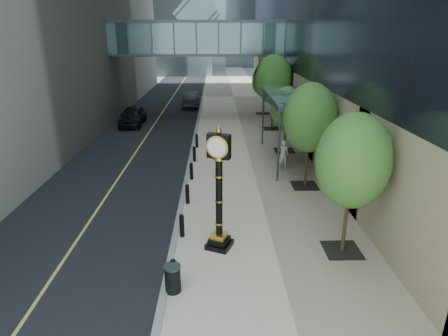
{
  "coord_description": "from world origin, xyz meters",
  "views": [
    {
      "loc": [
        -1.25,
        -9.47,
        8.04
      ],
      "look_at": [
        -0.93,
        6.07,
        2.39
      ],
      "focal_mm": 30.0,
      "sensor_mm": 36.0,
      "label": 1
    }
  ],
  "objects": [
    {
      "name": "car_near",
      "position": [
        -8.9,
        24.33,
        0.85
      ],
      "size": [
        2.01,
        4.9,
        1.66
      ],
      "primitive_type": "imported",
      "rotation": [
        0.0,
        0.0,
        0.01
      ],
      "color": "black",
      "rests_on": "road"
    },
    {
      "name": "street_trees",
      "position": [
        3.6,
        16.02,
        3.82
      ],
      "size": [
        3.06,
        28.54,
        6.29
      ],
      "color": "black",
      "rests_on": "sidewalk"
    },
    {
      "name": "road",
      "position": [
        -7.0,
        40.0,
        0.01
      ],
      "size": [
        8.0,
        180.0,
        0.02
      ],
      "primitive_type": "cube",
      "color": "black",
      "rests_on": "ground"
    },
    {
      "name": "skywalk",
      "position": [
        -3.0,
        28.0,
        7.71
      ],
      "size": [
        17.0,
        4.2,
        5.8
      ],
      "color": "slate",
      "rests_on": "ground"
    },
    {
      "name": "ground",
      "position": [
        0.0,
        0.0,
        0.0
      ],
      "size": [
        320.0,
        320.0,
        0.0
      ],
      "primitive_type": "plane",
      "color": "gray",
      "rests_on": "ground"
    },
    {
      "name": "curb",
      "position": [
        -3.0,
        40.0,
        0.04
      ],
      "size": [
        0.25,
        180.0,
        0.07
      ],
      "primitive_type": "cube",
      "color": "gray",
      "rests_on": "ground"
    },
    {
      "name": "street_clock",
      "position": [
        -1.17,
        3.37,
        2.14
      ],
      "size": [
        1.18,
        1.18,
        4.79
      ],
      "rotation": [
        0.0,
        0.0,
        -0.41
      ],
      "color": "black",
      "rests_on": "sidewalk"
    },
    {
      "name": "sidewalk",
      "position": [
        1.0,
        40.0,
        0.03
      ],
      "size": [
        8.0,
        180.0,
        0.06
      ],
      "primitive_type": "cube",
      "color": "beige",
      "rests_on": "ground"
    },
    {
      "name": "entrance_canopy",
      "position": [
        3.48,
        14.0,
        4.19
      ],
      "size": [
        3.0,
        8.0,
        4.38
      ],
      "color": "#383F44",
      "rests_on": "ground"
    },
    {
      "name": "pedestrian",
      "position": [
        2.81,
        12.21,
        1.01
      ],
      "size": [
        0.71,
        0.48,
        1.9
      ],
      "primitive_type": "imported",
      "rotation": [
        0.0,
        0.0,
        3.1
      ],
      "color": "#ADA89E",
      "rests_on": "sidewalk"
    },
    {
      "name": "car_far",
      "position": [
        -4.2,
        33.13,
        0.88
      ],
      "size": [
        2.29,
        5.36,
        1.72
      ],
      "primitive_type": "imported",
      "rotation": [
        0.0,
        0.0,
        3.23
      ],
      "color": "black",
      "rests_on": "road"
    },
    {
      "name": "bollard_row",
      "position": [
        -2.7,
        9.0,
        0.51
      ],
      "size": [
        0.2,
        16.2,
        0.9
      ],
      "color": "black",
      "rests_on": "sidewalk"
    },
    {
      "name": "trash_bin",
      "position": [
        -2.7,
        0.71,
        0.51
      ],
      "size": [
        0.67,
        0.67,
        0.9
      ],
      "primitive_type": "cylinder",
      "rotation": [
        0.0,
        0.0,
        -0.35
      ],
      "color": "black",
      "rests_on": "sidewalk"
    }
  ]
}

